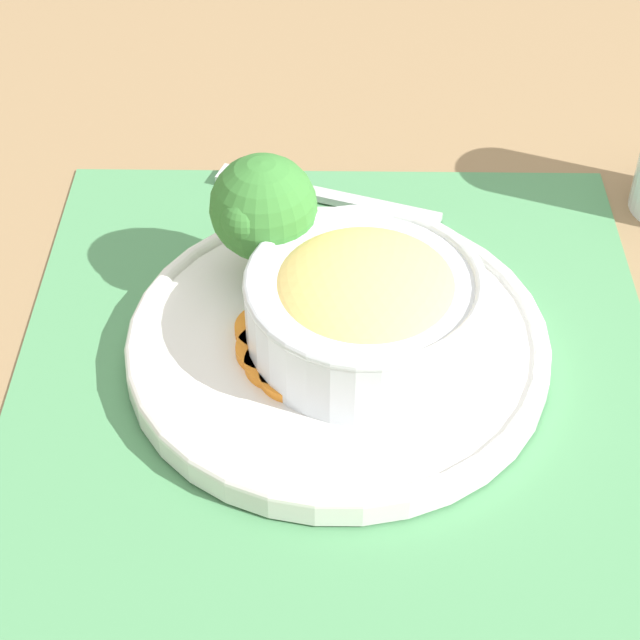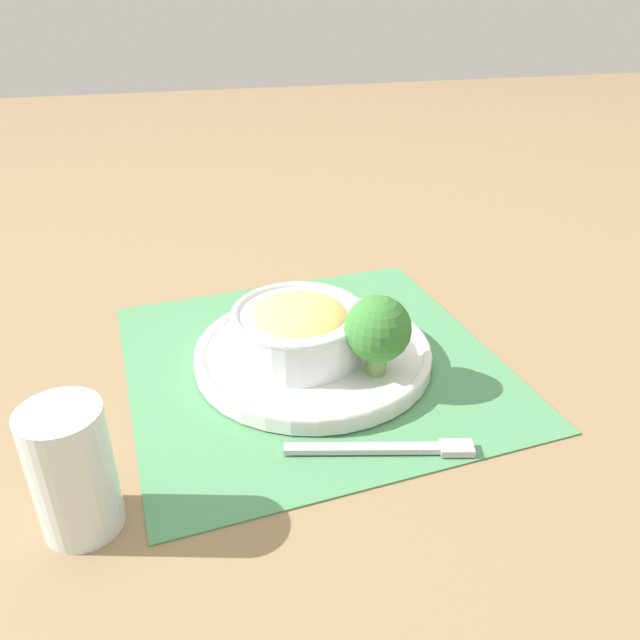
% 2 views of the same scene
% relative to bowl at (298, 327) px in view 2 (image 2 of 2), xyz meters
% --- Properties ---
extents(ground_plane, '(4.00, 4.00, 0.00)m').
position_rel_bowl_xyz_m(ground_plane, '(0.00, 0.02, -0.05)').
color(ground_plane, '#8C704C').
extents(placemat, '(0.46, 0.46, 0.00)m').
position_rel_bowl_xyz_m(placemat, '(0.00, 0.02, -0.05)').
color(placemat, '#4C8C59').
rests_on(placemat, ground_plane).
extents(plate, '(0.28, 0.28, 0.02)m').
position_rel_bowl_xyz_m(plate, '(0.00, 0.02, -0.04)').
color(plate, white).
rests_on(plate, placemat).
extents(bowl, '(0.15, 0.15, 0.07)m').
position_rel_bowl_xyz_m(bowl, '(0.00, 0.00, 0.00)').
color(bowl, silver).
rests_on(bowl, plate).
extents(broccoli_floret, '(0.07, 0.07, 0.09)m').
position_rel_bowl_xyz_m(broccoli_floret, '(0.06, 0.07, 0.02)').
color(broccoli_floret, '#759E51').
rests_on(broccoli_floret, plate).
extents(carrot_slice_near, '(0.04, 0.04, 0.01)m').
position_rel_bowl_xyz_m(carrot_slice_near, '(-0.00, 0.06, -0.03)').
color(carrot_slice_near, orange).
rests_on(carrot_slice_near, plate).
extents(carrot_slice_middle, '(0.04, 0.04, 0.01)m').
position_rel_bowl_xyz_m(carrot_slice_middle, '(-0.02, 0.06, -0.03)').
color(carrot_slice_middle, orange).
rests_on(carrot_slice_middle, plate).
extents(carrot_slice_far, '(0.04, 0.04, 0.01)m').
position_rel_bowl_xyz_m(carrot_slice_far, '(-0.03, 0.05, -0.03)').
color(carrot_slice_far, orange).
rests_on(carrot_slice_far, plate).
extents(carrot_slice_extra, '(0.04, 0.04, 0.01)m').
position_rel_bowl_xyz_m(carrot_slice_extra, '(-0.04, 0.04, -0.03)').
color(carrot_slice_extra, orange).
rests_on(carrot_slice_extra, plate).
extents(water_glass, '(0.07, 0.07, 0.12)m').
position_rel_bowl_xyz_m(water_glass, '(0.19, -0.23, 0.00)').
color(water_glass, silver).
rests_on(water_glass, ground_plane).
extents(fork, '(0.06, 0.18, 0.01)m').
position_rel_bowl_xyz_m(fork, '(0.18, 0.06, -0.05)').
color(fork, '#B7B7BC').
rests_on(fork, placemat).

